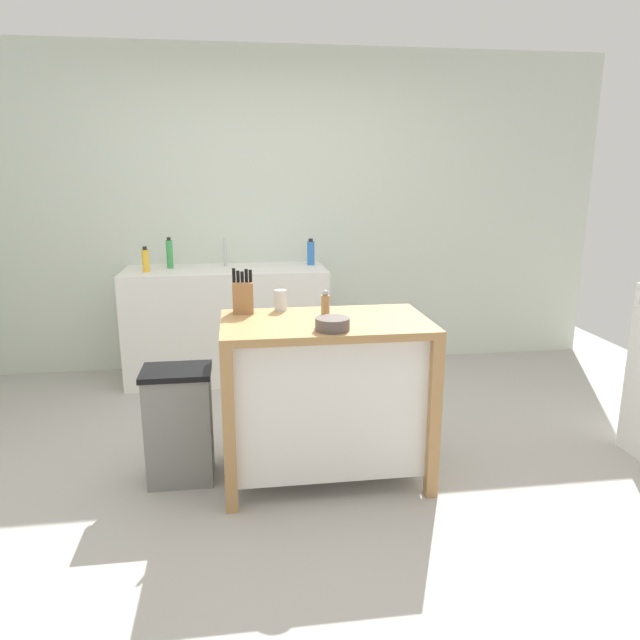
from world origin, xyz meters
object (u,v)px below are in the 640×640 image
Objects in this scene: kitchen_island at (325,390)px; bottle_hand_soap at (170,254)px; knife_block at (243,296)px; bottle_dish_soap at (311,253)px; bowl_stoneware_deep at (332,324)px; drinking_cup at (281,300)px; bottle_spray_cleaner at (146,260)px; trash_bin at (179,425)px; pepper_grinder at (325,307)px; sink_faucet at (225,252)px.

bottle_hand_soap is at bearing 118.16° from kitchen_island.
knife_block is 1.16× the size of bottle_dish_soap.
bottle_hand_soap is at bearing 115.71° from bowl_stoneware_deep.
bottle_hand_soap is at bearing 115.87° from drinking_cup.
drinking_cup is at bearing 130.26° from kitchen_island.
bottle_dish_soap is at bearing 85.12° from kitchen_island.
bottle_spray_cleaner is 1.29m from bottle_dish_soap.
trash_bin is at bearing 174.83° from kitchen_island.
pepper_grinder is 1.88m from bottle_dish_soap.
sink_faucet is at bearing 82.25° from trash_bin.
bowl_stoneware_deep is 2.04m from bottle_dish_soap.
pepper_grinder is 0.69× the size of bottle_hand_soap.
bottle_spray_cleaner is at bearing -172.08° from bottle_dish_soap.
kitchen_island is at bearing -27.46° from knife_block.
knife_block is 1.46× the size of pepper_grinder.
pepper_grinder is at bearing -56.58° from bottle_spray_cleaner.
pepper_grinder is at bearing -74.60° from sink_faucet.
bowl_stoneware_deep is at bearing -64.83° from drinking_cup.
bowl_stoneware_deep reaches higher than trash_bin.
drinking_cup is at bearing -64.13° from bottle_hand_soap.
drinking_cup is at bearing -56.72° from bottle_spray_cleaner.
kitchen_island is 4.90× the size of sink_faucet.
bottle_dish_soap is (0.16, 1.87, 0.03)m from pepper_grinder.
knife_block is 1.70m from bottle_dish_soap.
bottle_spray_cleaner reaches higher than drinking_cup.
bottle_hand_soap reaches higher than kitchen_island.
bottle_spray_cleaner is (-0.71, 1.43, 0.00)m from knife_block.
trash_bin is at bearing -118.08° from bottle_dish_soap.
bottle_spray_cleaner is at bearing 123.28° from drinking_cup.
sink_faucet reaches higher than drinking_cup.
pepper_grinder is at bearing -33.19° from knife_block.
bottle_dish_soap is at bearing 85.68° from bowl_stoneware_deep.
bowl_stoneware_deep is 0.69× the size of bottle_hand_soap.
sink_faucet is (-0.12, 1.64, 0.03)m from knife_block.
bottle_hand_soap is at bearing 96.12° from trash_bin.
pepper_grinder reaches higher than kitchen_island.
bottle_dish_soap reaches higher than bowl_stoneware_deep.
bottle_spray_cleaner is at bearing 123.42° from pepper_grinder.
sink_faucet reaches higher than pepper_grinder.
kitchen_island is at bearing -73.95° from sink_faucet.
kitchen_island is 5.06× the size of bottle_dish_soap.
drinking_cup is 0.59× the size of bottle_spray_cleaner.
knife_block reaches higher than bowl_stoneware_deep.
sink_faucet is (-0.32, 1.61, 0.06)m from drinking_cup.
kitchen_island is 1.89m from bottle_dish_soap.
knife_block is at bearing 146.81° from pepper_grinder.
bottle_spray_cleaner is at bearing -159.87° from sink_faucet.
knife_block is 1.67m from bottle_hand_soap.
bottle_dish_soap is (0.15, 2.03, 0.07)m from bowl_stoneware_deep.
bowl_stoneware_deep is 2.23m from bottle_hand_soap.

